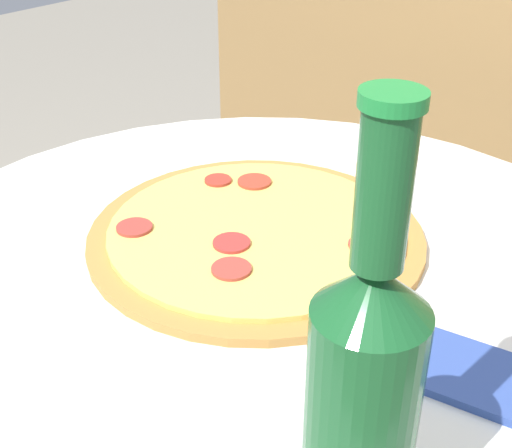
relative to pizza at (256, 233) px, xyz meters
name	(u,v)px	position (x,y,z in m)	size (l,w,h in m)	color
table	(262,404)	(0.05, -0.04, -0.19)	(0.86, 0.86, 0.76)	silver
pizza	(256,233)	(0.00, 0.00, 0.00)	(0.37, 0.37, 0.02)	#B77F3D
beer_bottle	(363,390)	(0.29, -0.23, 0.11)	(0.07, 0.07, 0.30)	#195628
napkin	(489,379)	(0.30, -0.04, 0.00)	(0.15, 0.11, 0.01)	#334C99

